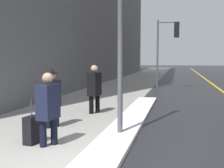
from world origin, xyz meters
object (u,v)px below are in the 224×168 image
pedestrian_in_fedora (52,95)px  rolling_suitcase (32,130)px  traffic_light_near (169,39)px  pedestrian_nearside (48,106)px  pedestrian_with_shoulder_bag (95,87)px

pedestrian_in_fedora → rolling_suitcase: (0.21, -1.43, -0.55)m
traffic_light_near → pedestrian_in_fedora: size_ratio=2.63×
pedestrian_in_fedora → rolling_suitcase: size_ratio=1.65×
pedestrian_nearside → rolling_suitcase: 0.68m
traffic_light_near → rolling_suitcase: (-2.42, -11.86, -2.68)m
traffic_light_near → pedestrian_nearside: (-2.02, -11.90, -2.14)m
pedestrian_with_shoulder_bag → rolling_suitcase: pedestrian_with_shoulder_bag is taller
traffic_light_near → pedestrian_nearside: 12.25m
pedestrian_nearside → pedestrian_with_shoulder_bag: size_ratio=0.95×
pedestrian_in_fedora → pedestrian_with_shoulder_bag: pedestrian_with_shoulder_bag is taller
pedestrian_nearside → traffic_light_near: bearing=177.6°
pedestrian_in_fedora → rolling_suitcase: 1.55m
traffic_light_near → pedestrian_with_shoulder_bag: traffic_light_near is taller
pedestrian_with_shoulder_bag → pedestrian_nearside: bearing=8.7°
pedestrian_with_shoulder_bag → traffic_light_near: bearing=172.9°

